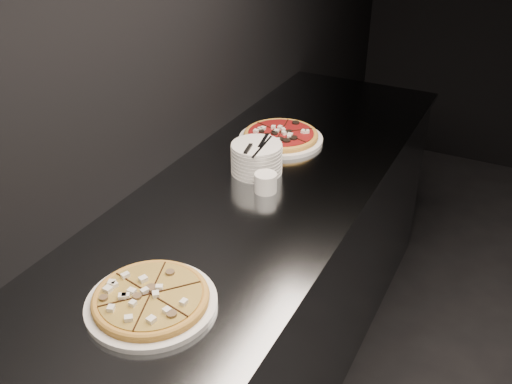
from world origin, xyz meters
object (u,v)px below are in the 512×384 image
at_px(pizza_mushroom, 151,299).
at_px(cutlery, 257,146).
at_px(plate_stack, 257,158).
at_px(ramekin, 266,182).
at_px(pizza_tomato, 281,136).
at_px(counter, 258,289).

xyz_separation_m(pizza_mushroom, cutlery, (-0.08, 0.76, 0.09)).
distance_m(plate_stack, cutlery, 0.06).
height_order(plate_stack, ramekin, plate_stack).
relative_size(pizza_mushroom, pizza_tomato, 0.93).
height_order(counter, plate_stack, plate_stack).
distance_m(counter, cutlery, 0.58).
distance_m(cutlery, ramekin, 0.15).
bearing_deg(pizza_mushroom, ramekin, 89.80).
xyz_separation_m(plate_stack, cutlery, (0.01, -0.01, 0.06)).
relative_size(plate_stack, cutlery, 0.93).
xyz_separation_m(pizza_mushroom, ramekin, (0.00, 0.66, 0.02)).
relative_size(plate_stack, ramekin, 2.37).
height_order(counter, ramekin, ramekin).
distance_m(pizza_mushroom, plate_stack, 0.78).
height_order(plate_stack, cutlery, cutlery).
bearing_deg(plate_stack, ramekin, -50.73).
bearing_deg(cutlery, pizza_tomato, 85.89).
distance_m(counter, ramekin, 0.50).
height_order(pizza_tomato, ramekin, ramekin).
relative_size(counter, ramekin, 31.32).
relative_size(pizza_mushroom, plate_stack, 1.93).
xyz_separation_m(pizza_mushroom, plate_stack, (-0.09, 0.77, 0.03)).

